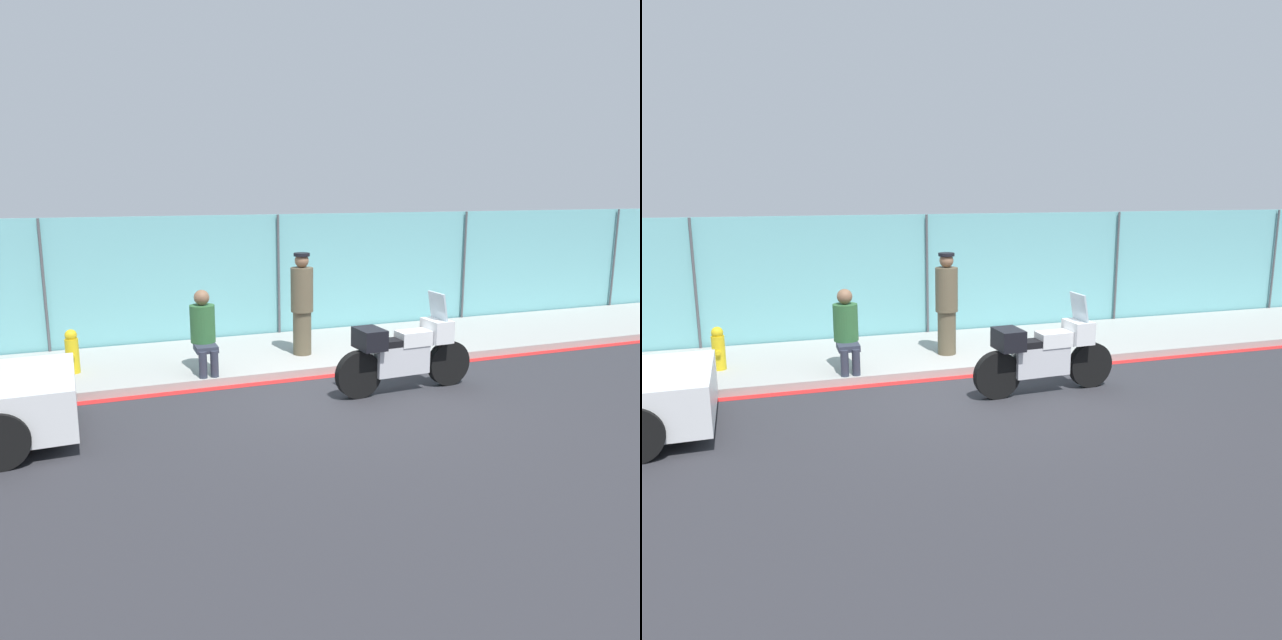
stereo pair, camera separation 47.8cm
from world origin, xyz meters
TOP-DOWN VIEW (x-y plane):
  - ground_plane at (0.00, 0.00)m, footprint 120.00×120.00m
  - sidewalk at (0.00, 2.37)m, footprint 32.21×2.70m
  - curb_paint_stripe at (0.00, 0.93)m, footprint 32.21×0.18m
  - storefront_fence at (-0.00, 3.81)m, footprint 30.60×0.17m
  - motorcycle at (0.80, -0.17)m, footprint 2.28×0.57m
  - officer_standing at (-0.10, 1.95)m, footprint 0.40×0.40m
  - person_seated_on_curb at (-1.92, 1.49)m, footprint 0.40×0.69m
  - fire_hydrant at (-3.91, 2.13)m, footprint 0.21×0.26m

SIDE VIEW (x-z plane):
  - ground_plane at x=0.00m, z-range 0.00..0.00m
  - curb_paint_stripe at x=0.00m, z-range 0.00..0.01m
  - sidewalk at x=0.00m, z-range 0.00..0.13m
  - fire_hydrant at x=-3.91m, z-range 0.13..0.84m
  - motorcycle at x=0.80m, z-range -0.14..1.34m
  - person_seated_on_curb at x=-1.92m, z-range 0.20..1.52m
  - officer_standing at x=-0.10m, z-range 0.15..1.95m
  - storefront_fence at x=0.00m, z-range 0.00..2.51m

